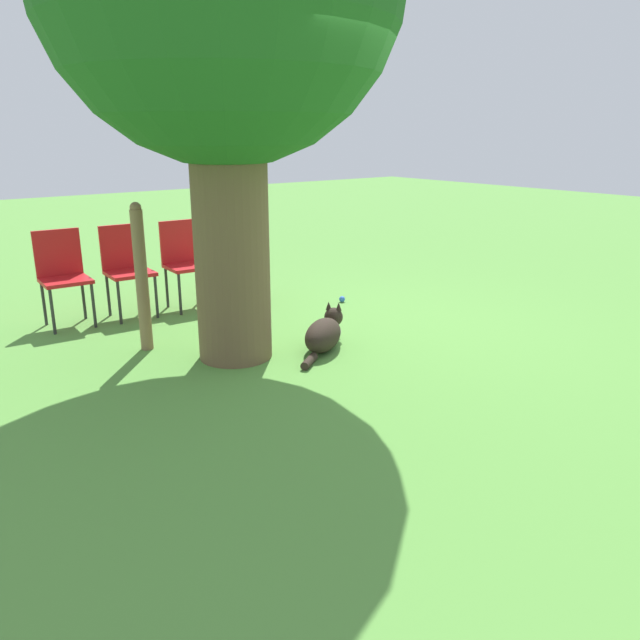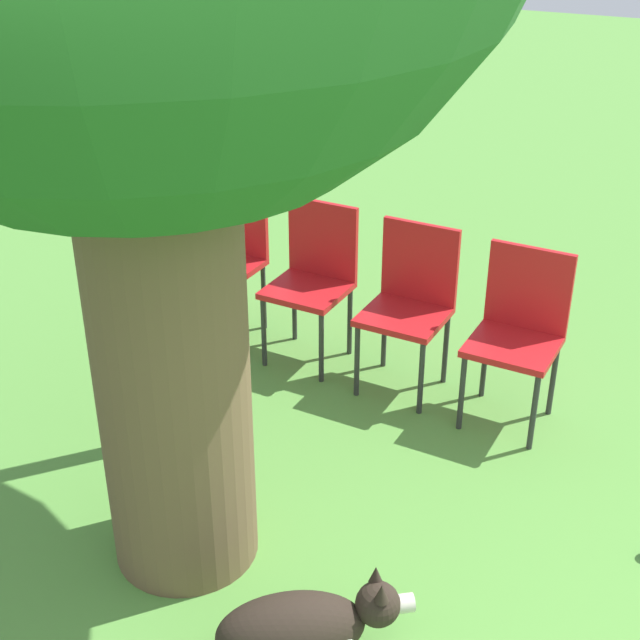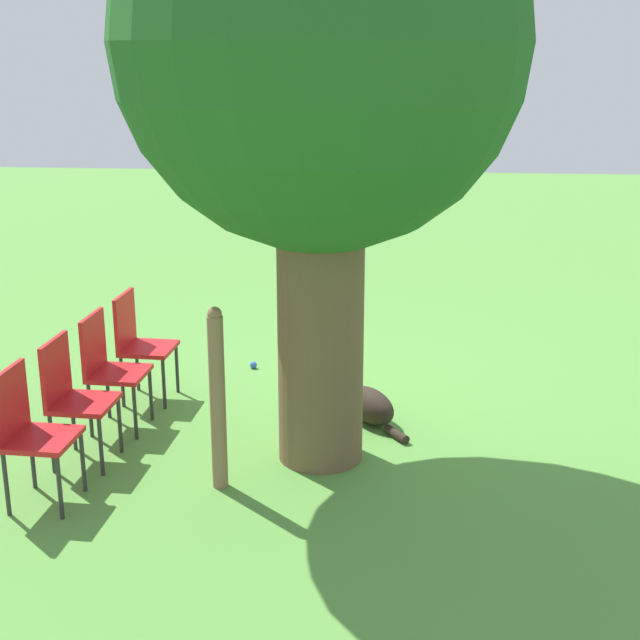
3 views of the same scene
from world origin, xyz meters
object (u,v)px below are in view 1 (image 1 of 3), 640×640
Objects in this scene: red_chair_0 at (238,252)px; red_chair_3 at (63,271)px; fence_post at (141,277)px; tennis_ball at (342,299)px; red_chair_1 at (185,258)px; dog at (325,333)px; red_chair_2 at (127,264)px.

red_chair_3 is at bearing -93.17° from red_chair_0.
fence_post is 1.23m from red_chair_3.
fence_post is 18.97× the size of tennis_ball.
fence_post is 1.82m from red_chair_0.
fence_post is 1.38× the size of red_chair_0.
red_chair_1 is at bearing 86.83° from red_chair_3.
red_chair_3 is at bearing 15.62° from fence_post.
tennis_ball is (-0.90, -1.46, -0.51)m from red_chair_1.
red_chair_1 is 1.00× the size of red_chair_3.
fence_post is 1.38× the size of red_chair_3.
red_chair_0 is 13.74× the size of tennis_ball.
fence_post is 1.40m from red_chair_1.
tennis_ball is at bearing -86.23° from fence_post.
tennis_ball is at bearing 60.99° from red_chair_1.
dog is 0.65× the size of fence_post.
fence_post is at bearing 18.27° from red_chair_3.
red_chair_2 is (2.07, 0.96, 0.40)m from dog.
red_chair_1 is at bearing 86.83° from red_chair_2.
red_chair_0 is at bearing 86.83° from red_chair_2.
dog is at bearing -5.43° from red_chair_0.
red_chair_0 reaches higher than tennis_ball.
red_chair_2 is (0.13, 1.24, 0.00)m from red_chair_0.
red_chair_3 is (0.13, 1.24, 0.00)m from red_chair_1.
dog is 2.32m from red_chair_2.
red_chair_0 is 1.24m from red_chair_2.
fence_post reaches higher than tennis_ball.
red_chair_2 is at bearing -93.17° from red_chair_0.
red_chair_3 is 13.74× the size of tennis_ball.
red_chair_1 reaches higher than dog.
red_chair_2 is 2.35m from tennis_ball.
dog is at bearing 134.86° from tennis_ball.
red_chair_0 is at bearing 45.10° from tennis_ball.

